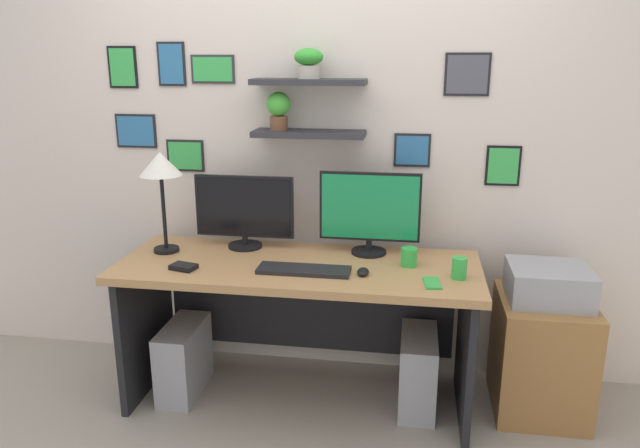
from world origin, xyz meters
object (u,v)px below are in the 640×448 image
(monitor_right, at_px, (370,211))
(keyboard, at_px, (304,270))
(printer, at_px, (549,284))
(desk_lamp, at_px, (161,170))
(drawer_cabinet, at_px, (541,354))
(computer_tower_left, at_px, (184,359))
(monitor_left, at_px, (244,211))
(computer_tower_right, at_px, (418,371))
(desk, at_px, (301,297))
(cell_phone, at_px, (432,283))
(scissors_tray, at_px, (184,267))
(coffee_mug, at_px, (409,257))
(computer_mouse, at_px, (363,272))
(pen_cup, at_px, (459,268))

(monitor_right, distance_m, keyboard, 0.48)
(printer, bearing_deg, desk_lamp, -179.01)
(drawer_cabinet, relative_size, computer_tower_left, 1.47)
(monitor_left, bearing_deg, computer_tower_right, -11.47)
(computer_tower_right, bearing_deg, desk, 177.21)
(monitor_right, bearing_deg, cell_phone, -51.28)
(desk, height_order, scissors_tray, scissors_tray)
(coffee_mug, distance_m, computer_tower_right, 0.60)
(computer_mouse, xyz_separation_m, pen_cup, (0.44, 0.02, 0.04))
(cell_phone, distance_m, printer, 0.64)
(coffee_mug, bearing_deg, pen_cup, -30.17)
(cell_phone, xyz_separation_m, scissors_tray, (-1.17, 0.01, 0.01))
(desk, distance_m, computer_tower_right, 0.70)
(scissors_tray, bearing_deg, drawer_cabinet, 9.06)
(computer_mouse, distance_m, computer_tower_right, 0.65)
(monitor_right, height_order, keyboard, monitor_right)
(monitor_right, distance_m, drawer_cabinet, 1.12)
(desk, bearing_deg, computer_tower_left, -171.98)
(computer_mouse, distance_m, computer_tower_left, 1.11)
(computer_tower_left, distance_m, computer_tower_right, 1.23)
(monitor_right, xyz_separation_m, printer, (0.88, -0.11, -0.30))
(monitor_left, relative_size, monitor_right, 1.02)
(monitor_right, xyz_separation_m, computer_tower_right, (0.28, -0.19, -0.78))
(monitor_left, height_order, computer_tower_left, monitor_left)
(desk, distance_m, cell_phone, 0.72)
(computer_mouse, xyz_separation_m, coffee_mug, (0.21, 0.16, 0.03))
(desk, height_order, computer_tower_left, desk)
(keyboard, xyz_separation_m, printer, (1.16, 0.22, -0.09))
(printer, bearing_deg, monitor_right, 173.05)
(monitor_left, xyz_separation_m, printer, (1.54, -0.11, -0.27))
(scissors_tray, distance_m, computer_tower_right, 1.28)
(desk_lamp, height_order, computer_tower_right, desk_lamp)
(computer_mouse, bearing_deg, monitor_left, 153.75)
(monitor_right, relative_size, coffee_mug, 5.71)
(pen_cup, relative_size, computer_tower_right, 0.25)
(coffee_mug, distance_m, scissors_tray, 1.09)
(keyboard, bearing_deg, pen_cup, 2.49)
(desk, bearing_deg, desk_lamp, 178.42)
(scissors_tray, bearing_deg, coffee_mug, 11.57)
(computer_mouse, height_order, drawer_cabinet, computer_mouse)
(desk_lamp, height_order, computer_tower_left, desk_lamp)
(pen_cup, distance_m, drawer_cabinet, 0.70)
(cell_phone, xyz_separation_m, pen_cup, (0.12, 0.09, 0.05))
(computer_mouse, bearing_deg, desk, 153.42)
(desk_lamp, relative_size, computer_tower_right, 1.31)
(keyboard, distance_m, printer, 1.19)
(cell_phone, height_order, drawer_cabinet, cell_phone)
(coffee_mug, height_order, pen_cup, pen_cup)
(desk, distance_m, monitor_right, 0.56)
(printer, bearing_deg, computer_mouse, -166.16)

